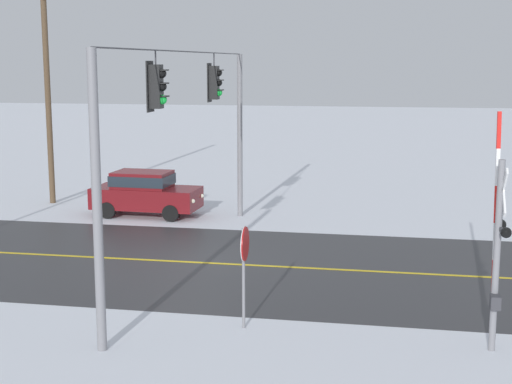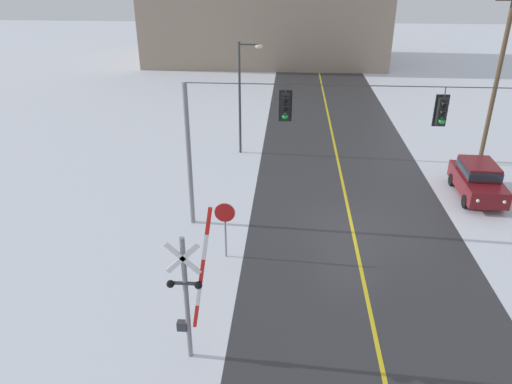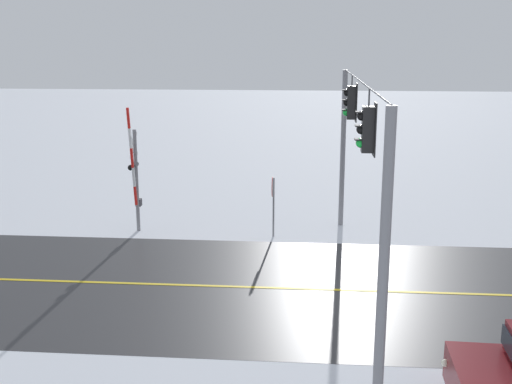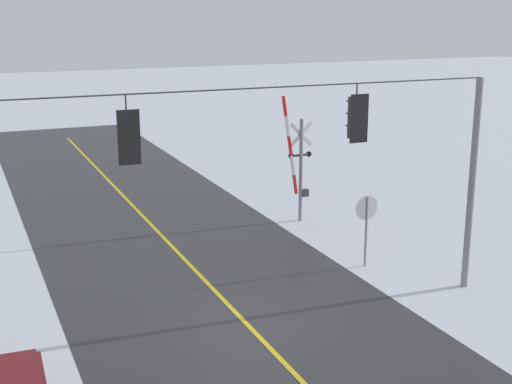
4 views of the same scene
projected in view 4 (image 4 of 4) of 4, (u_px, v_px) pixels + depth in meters
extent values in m
plane|color=silver|center=(248.00, 326.00, 18.55)|extent=(160.00, 160.00, 0.00)
cylinder|color=gray|center=(472.00, 186.00, 20.44)|extent=(0.20, 0.20, 6.20)
cylinder|color=#38383D|center=(248.00, 89.00, 16.98)|extent=(14.00, 0.04, 0.04)
cylinder|color=#38383D|center=(357.00, 90.00, 18.19)|extent=(0.04, 0.04, 0.35)
cube|color=black|center=(356.00, 118.00, 18.37)|extent=(0.34, 0.28, 1.08)
cube|color=black|center=(359.00, 119.00, 18.22)|extent=(0.52, 0.03, 1.26)
sphere|color=black|center=(353.00, 105.00, 18.42)|extent=(0.24, 0.24, 0.24)
cube|color=black|center=(352.00, 101.00, 18.46)|extent=(0.26, 0.16, 0.03)
sphere|color=black|center=(353.00, 117.00, 18.50)|extent=(0.24, 0.24, 0.24)
cube|color=black|center=(352.00, 113.00, 18.54)|extent=(0.26, 0.16, 0.03)
sphere|color=green|center=(353.00, 129.00, 18.58)|extent=(0.24, 0.24, 0.24)
cube|color=black|center=(351.00, 125.00, 18.62)|extent=(0.26, 0.16, 0.03)
cylinder|color=#38383D|center=(126.00, 104.00, 15.90)|extent=(0.04, 0.04, 0.41)
cube|color=black|center=(127.00, 136.00, 16.09)|extent=(0.34, 0.28, 1.08)
cube|color=black|center=(129.00, 138.00, 15.94)|extent=(0.52, 0.03, 1.26)
sphere|color=black|center=(125.00, 121.00, 16.14)|extent=(0.24, 0.24, 0.24)
cube|color=black|center=(124.00, 117.00, 16.18)|extent=(0.26, 0.16, 0.03)
sphere|color=black|center=(126.00, 135.00, 16.22)|extent=(0.24, 0.24, 0.24)
cube|color=black|center=(125.00, 131.00, 16.26)|extent=(0.26, 0.16, 0.03)
sphere|color=green|center=(126.00, 149.00, 16.30)|extent=(0.24, 0.24, 0.24)
cube|color=black|center=(126.00, 145.00, 16.34)|extent=(0.26, 0.16, 0.03)
cylinder|color=gray|center=(366.00, 232.00, 22.58)|extent=(0.07, 0.07, 2.30)
cylinder|color=#B71414|center=(366.00, 207.00, 22.41)|extent=(0.76, 0.03, 0.76)
cylinder|color=white|center=(367.00, 208.00, 22.39)|extent=(0.80, 0.01, 0.80)
cylinder|color=gray|center=(301.00, 171.00, 27.24)|extent=(0.14, 0.14, 4.00)
cube|color=white|center=(301.00, 134.00, 26.93)|extent=(0.98, 0.04, 0.98)
cube|color=white|center=(301.00, 134.00, 26.93)|extent=(0.98, 0.04, 0.98)
cube|color=#38383D|center=(301.00, 155.00, 27.12)|extent=(0.80, 0.06, 0.08)
sphere|color=black|center=(309.00, 154.00, 27.32)|extent=(0.22, 0.22, 0.22)
sphere|color=black|center=(291.00, 156.00, 27.03)|extent=(0.22, 0.22, 0.22)
cube|color=red|center=(295.00, 184.00, 27.28)|extent=(0.22, 0.08, 0.78)
cube|color=white|center=(293.00, 165.00, 27.04)|extent=(0.22, 0.08, 0.78)
cube|color=red|center=(290.00, 146.00, 26.80)|extent=(0.22, 0.08, 0.78)
cube|color=white|center=(287.00, 126.00, 26.56)|extent=(0.22, 0.08, 0.78)
cube|color=red|center=(285.00, 106.00, 26.33)|extent=(0.22, 0.08, 0.78)
cube|color=#38383D|center=(305.00, 193.00, 27.54)|extent=(0.28, 0.20, 0.28)
sphere|color=#EFEACC|center=(26.00, 368.00, 14.82)|extent=(0.16, 0.16, 0.16)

